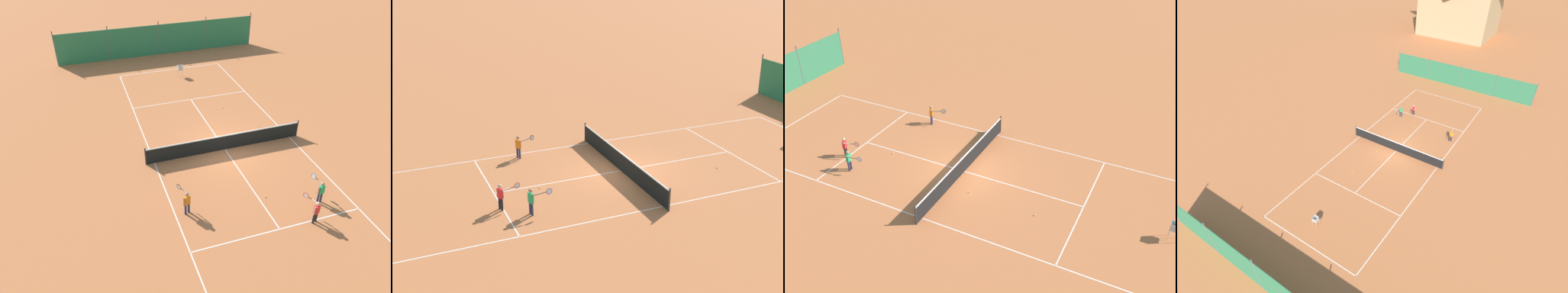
{
  "view_description": "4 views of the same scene",
  "coord_description": "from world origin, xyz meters",
  "views": [
    {
      "loc": [
        7.13,
        16.27,
        12.4
      ],
      "look_at": [
        1.84,
        0.22,
        0.74
      ],
      "focal_mm": 35.0,
      "sensor_mm": 36.0,
      "label": 1
    },
    {
      "loc": [
        -21.97,
        11.13,
        10.95
      ],
      "look_at": [
        0.93,
        1.39,
        1.17
      ],
      "focal_mm": 50.0,
      "sensor_mm": 36.0,
      "label": 2
    },
    {
      "loc": [
        -17.05,
        -9.48,
        14.05
      ],
      "look_at": [
        0.91,
        -0.47,
        1.17
      ],
      "focal_mm": 42.0,
      "sensor_mm": 36.0,
      "label": 3
    },
    {
      "loc": [
        10.36,
        -19.46,
        17.44
      ],
      "look_at": [
        -1.58,
        -1.53,
        0.81
      ],
      "focal_mm": 28.0,
      "sensor_mm": 36.0,
      "label": 4
    }
  ],
  "objects": [
    {
      "name": "ground_plane",
      "position": [
        0.0,
        0.0,
        0.0
      ],
      "size": [
        600.0,
        600.0,
        0.0
      ],
      "primitive_type": "plane",
      "color": "#BC6638"
    },
    {
      "name": "player_far_baseline",
      "position": [
        3.56,
        4.14,
        0.72
      ],
      "size": [
        0.41,
        1.06,
        1.22
      ],
      "color": "#23284C",
      "rests_on": "ground"
    },
    {
      "name": "tennis_net",
      "position": [
        0.0,
        0.0,
        0.5
      ],
      "size": [
        9.18,
        0.08,
        1.06
      ],
      "color": "#2D2D2D",
      "rests_on": "ground"
    },
    {
      "name": "court_line_markings",
      "position": [
        0.0,
        0.0,
        0.0
      ],
      "size": [
        8.25,
        23.85,
        0.01
      ],
      "color": "white",
      "rests_on": "ground"
    },
    {
      "name": "player_near_service",
      "position": [
        -1.64,
        6.44,
        0.69
      ],
      "size": [
        0.38,
        1.04,
        1.19
      ],
      "color": "black",
      "rests_on": "ground"
    },
    {
      "name": "tennis_ball_service_box",
      "position": [
        -0.33,
        4.34,
        0.03
      ],
      "size": [
        0.07,
        0.07,
        0.07
      ],
      "primitive_type": "sphere",
      "color": "#CCE033",
      "rests_on": "ground"
    },
    {
      "name": "tennis_ball_by_net_left",
      "position": [
        -1.45,
        -1.06,
        0.03
      ],
      "size": [
        0.07,
        0.07,
        0.07
      ],
      "primitive_type": "sphere",
      "color": "#CCE033",
      "rests_on": "ground"
    },
    {
      "name": "tennis_ball_by_net_right",
      "position": [
        -1.62,
        -4.56,
        0.03
      ],
      "size": [
        0.07,
        0.07,
        0.07
      ],
      "primitive_type": "sphere",
      "color": "#CCE033",
      "rests_on": "ground"
    },
    {
      "name": "player_far_service",
      "position": [
        -2.58,
        5.39,
        0.7
      ],
      "size": [
        0.4,
        1.03,
        1.2
      ],
      "color": "#23284C",
      "rests_on": "ground"
    }
  ]
}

